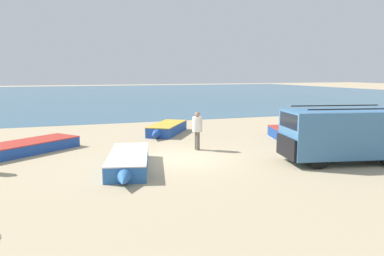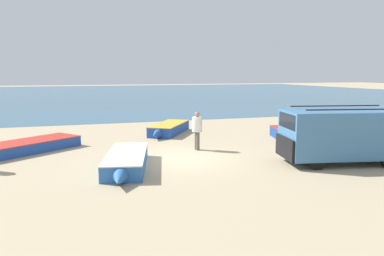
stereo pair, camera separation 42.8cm
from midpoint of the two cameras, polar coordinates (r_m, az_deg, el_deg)
name	(u,v)px [view 1 (the left image)]	position (r m, az deg, el deg)	size (l,w,h in m)	color
ground_plane	(181,159)	(15.76, -2.42, -4.68)	(200.00, 200.00, 0.00)	tan
sea_water	(88,94)	(66.92, -15.71, 5.06)	(120.00, 80.00, 0.01)	#33607A
parked_van	(343,134)	(15.97, 21.30, -0.81)	(5.04, 2.90, 2.25)	teal
fishing_rowboat_0	(128,162)	(14.21, -10.52, -5.07)	(2.37, 5.17, 0.58)	#2D66AD
fishing_rowboat_1	(25,147)	(18.51, -24.69, -2.69)	(5.01, 4.19, 0.50)	#234CA3
fishing_rowboat_2	(167,129)	(22.06, -4.45, -0.13)	(3.36, 4.47, 0.60)	#234CA3
fishing_rowboat_3	(290,135)	(20.57, 14.17, -1.01)	(2.29, 4.22, 0.58)	navy
fisherman_0	(197,127)	(17.33, 0.09, 0.12)	(0.47, 0.47, 1.78)	#5B564C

